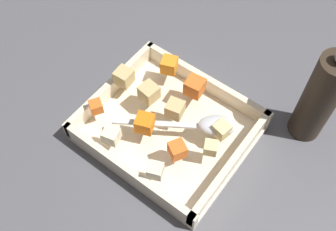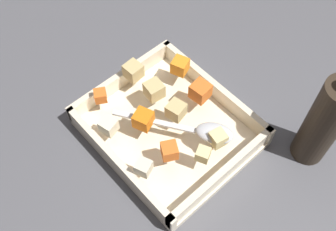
% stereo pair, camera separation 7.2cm
% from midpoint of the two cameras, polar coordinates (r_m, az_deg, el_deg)
% --- Properties ---
extents(ground_plane, '(4.00, 4.00, 0.00)m').
position_cam_midpoint_polar(ground_plane, '(0.78, 3.70, -2.11)').
color(ground_plane, '#4C4C51').
extents(baking_dish, '(0.29, 0.25, 0.05)m').
position_cam_midpoint_polar(baking_dish, '(0.76, 2.71, -2.07)').
color(baking_dish, beige).
rests_on(baking_dish, ground_plane).
extents(carrot_chunk_mid_left, '(0.04, 0.04, 0.03)m').
position_cam_midpoint_polar(carrot_chunk_mid_left, '(0.78, 4.36, 6.80)').
color(carrot_chunk_mid_left, orange).
rests_on(carrot_chunk_mid_left, baking_dish).
extents(carrot_chunk_corner_sw, '(0.04, 0.04, 0.03)m').
position_cam_midpoint_polar(carrot_chunk_corner_sw, '(0.68, 3.23, -5.23)').
color(carrot_chunk_corner_sw, orange).
rests_on(carrot_chunk_corner_sw, baking_dish).
extents(carrot_chunk_mid_right, '(0.04, 0.04, 0.03)m').
position_cam_midpoint_polar(carrot_chunk_mid_right, '(0.71, -0.63, -0.78)').
color(carrot_chunk_mid_right, orange).
rests_on(carrot_chunk_mid_right, baking_dish).
extents(carrot_chunk_heap_top, '(0.03, 0.03, 0.02)m').
position_cam_midpoint_polar(carrot_chunk_heap_top, '(0.75, -6.82, 2.58)').
color(carrot_chunk_heap_top, orange).
rests_on(carrot_chunk_heap_top, baking_dish).
extents(carrot_chunk_corner_ne, '(0.04, 0.04, 0.03)m').
position_cam_midpoint_polar(carrot_chunk_corner_ne, '(0.75, 7.58, 3.02)').
color(carrot_chunk_corner_ne, orange).
rests_on(carrot_chunk_corner_ne, baking_dish).
extents(potato_chunk_far_left, '(0.03, 0.03, 0.03)m').
position_cam_midpoint_polar(potato_chunk_far_left, '(0.77, -2.21, 6.14)').
color(potato_chunk_far_left, tan).
rests_on(potato_chunk_far_left, baking_dish).
extents(potato_chunk_far_right, '(0.03, 0.03, 0.03)m').
position_cam_midpoint_polar(potato_chunk_far_right, '(0.71, 9.99, -3.42)').
color(potato_chunk_far_right, '#E0CC89').
rests_on(potato_chunk_far_right, baking_dish).
extents(potato_chunk_near_right, '(0.03, 0.03, 0.03)m').
position_cam_midpoint_polar(potato_chunk_near_right, '(0.71, -5.52, -1.70)').
color(potato_chunk_near_right, beige).
rests_on(potato_chunk_near_right, baking_dish).
extents(potato_chunk_heap_side, '(0.04, 0.04, 0.03)m').
position_cam_midpoint_polar(potato_chunk_heap_side, '(0.75, 0.70, 3.35)').
color(potato_chunk_heap_side, tan).
rests_on(potato_chunk_heap_side, baking_dish).
extents(potato_chunk_front_center, '(0.04, 0.04, 0.03)m').
position_cam_midpoint_polar(potato_chunk_front_center, '(0.73, 4.11, 0.76)').
color(potato_chunk_front_center, tan).
rests_on(potato_chunk_front_center, baking_dish).
extents(potato_chunk_rim_edge, '(0.03, 0.03, 0.02)m').
position_cam_midpoint_polar(potato_chunk_rim_edge, '(0.69, 7.97, -5.67)').
color(potato_chunk_rim_edge, '#E0CC89').
rests_on(potato_chunk_rim_edge, baking_dish).
extents(parsnip_chunk_corner_nw, '(0.03, 0.03, 0.02)m').
position_cam_midpoint_polar(parsnip_chunk_corner_nw, '(0.67, -0.40, -7.56)').
color(parsnip_chunk_corner_nw, beige).
rests_on(parsnip_chunk_corner_nw, baking_dish).
extents(serving_spoon, '(0.20, 0.14, 0.02)m').
position_cam_midpoint_polar(serving_spoon, '(0.71, 8.40, -2.49)').
color(serving_spoon, silver).
rests_on(serving_spoon, baking_dish).
extents(pepper_mill, '(0.06, 0.06, 0.22)m').
position_cam_midpoint_polar(pepper_mill, '(0.73, 23.83, -1.18)').
color(pepper_mill, '#2D2319').
rests_on(pepper_mill, ground_plane).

